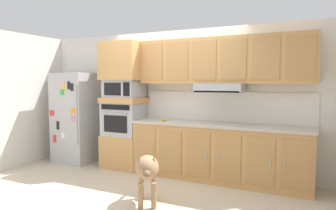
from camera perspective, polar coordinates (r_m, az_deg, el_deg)
The scene contains 15 objects.
ground_plane at distance 4.90m, azimuth -3.77°, elevation -14.60°, with size 9.60×9.60×0.00m, color beige.
back_kitchen_wall at distance 5.64m, azimuth 1.77°, elevation 0.86°, with size 6.20×0.12×2.50m, color silver.
side_panel_left at distance 6.51m, azimuth -25.74°, elevation 0.89°, with size 0.12×7.10×2.50m, color silver.
refrigerator at distance 6.42m, azimuth -16.45°, elevation -2.22°, with size 0.76×0.73×1.76m.
oven_base_cabinet at distance 5.90m, azimuth -7.93°, elevation -8.35°, with size 0.74×0.62×0.60m, color tan.
built_in_oven at distance 5.80m, azimuth -8.00°, elevation -2.56°, with size 0.70×0.62×0.60m.
appliance_mid_shelf at distance 5.77m, azimuth -8.02°, elevation 0.89°, with size 0.74×0.62×0.10m, color tan.
microwave at distance 5.76m, azimuth -8.06°, elevation 2.98°, with size 0.64×0.54×0.32m.
appliance_upper_cabinet at distance 5.78m, azimuth -8.10°, elevation 7.94°, with size 0.74×0.62×0.68m, color tan.
lower_cabinet_run at distance 5.11m, azimuth 9.19°, elevation -8.73°, with size 2.85×0.63×0.88m.
countertop_slab at distance 5.03m, azimuth 9.27°, elevation -3.61°, with size 2.89×0.64×0.04m, color #BCB2A3.
backsplash_panel at distance 5.28m, azimuth 10.20°, elevation -0.31°, with size 2.89×0.02×0.50m, color silver.
upper_cabinet_with_hood at distance 5.11m, azimuth 9.80°, elevation 7.75°, with size 2.85×0.48×0.88m.
screwdriver at distance 5.28m, azimuth -0.68°, elevation -2.82°, with size 0.16×0.15×0.03m.
dog at distance 4.02m, azimuth -3.85°, elevation -11.77°, with size 0.56×0.87×0.71m.
Camera 1 is at (2.31, -4.03, 1.58)m, focal length 33.12 mm.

